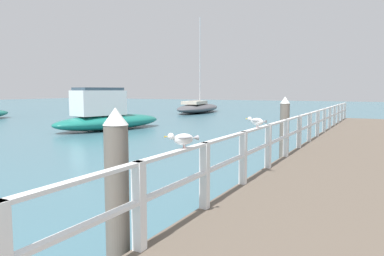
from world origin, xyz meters
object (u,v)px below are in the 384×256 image
at_px(seagull_background, 257,121).
at_px(boat_4, 96,111).
at_px(dock_piling_near, 117,195).
at_px(dock_piling_far, 284,130).
at_px(seagull_foreground, 183,138).
at_px(boat_3, 106,116).
at_px(boat_5, 198,108).

bearing_deg(seagull_background, boat_4, 63.02).
height_order(dock_piling_near, seagull_background, dock_piling_near).
xyz_separation_m(dock_piling_near, dock_piling_far, (0.00, 7.79, 0.00)).
relative_size(dock_piling_near, dock_piling_far, 1.00).
bearing_deg(seagull_background, seagull_foreground, -166.57).
height_order(dock_piling_far, seagull_foreground, dock_piling_far).
distance_m(dock_piling_near, seagull_foreground, 1.13).
height_order(seagull_background, boat_3, boat_3).
bearing_deg(dock_piling_near, boat_5, 115.36).
bearing_deg(boat_3, dock_piling_near, 146.51).
height_order(dock_piling_near, dock_piling_far, same).
distance_m(dock_piling_near, boat_5, 32.68).
distance_m(dock_piling_far, seagull_background, 3.88).
xyz_separation_m(dock_piling_far, seagull_background, (0.37, -3.82, 0.58)).
bearing_deg(boat_4, boat_3, 132.49).
bearing_deg(dock_piling_far, boat_5, 122.77).
xyz_separation_m(seagull_foreground, seagull_background, (-0.00, 3.08, 0.00)).
distance_m(boat_3, boat_4, 10.94).
xyz_separation_m(dock_piling_near, seagull_background, (0.37, 3.97, 0.58)).
relative_size(seagull_foreground, boat_4, 0.07).
height_order(seagull_foreground, boat_5, boat_5).
relative_size(dock_piling_near, boat_5, 0.22).
xyz_separation_m(boat_3, boat_5, (-2.65, 16.65, -0.29)).
bearing_deg(dock_piling_near, boat_3, 131.37).
xyz_separation_m(seagull_background, boat_5, (-14.36, 25.55, -1.11)).
bearing_deg(dock_piling_far, seagull_foreground, -86.89).
relative_size(dock_piling_far, boat_5, 0.22).
xyz_separation_m(dock_piling_near, boat_3, (-11.34, 12.88, -0.24)).
relative_size(dock_piling_near, boat_4, 0.34).
bearing_deg(dock_piling_near, seagull_foreground, 67.22).
bearing_deg(dock_piling_far, seagull_background, -84.43).
bearing_deg(seagull_foreground, dock_piling_far, -49.03).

